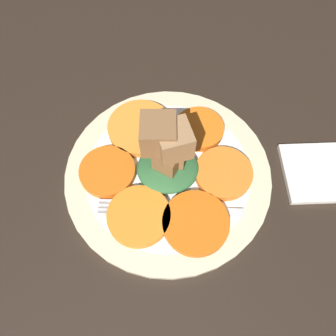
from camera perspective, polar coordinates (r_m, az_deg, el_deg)
table_slab at (r=49.19cm, az=0.00°, el=-1.66°), size 120.00×120.00×2.00cm
plate at (r=47.83cm, az=0.00°, el=-0.87°), size 29.85×29.85×1.05cm
carrot_slice_0 at (r=50.65cm, az=-4.85°, el=7.03°), size 9.94×9.94×1.20cm
carrot_slice_1 at (r=47.45cm, az=-10.48°, el=-0.51°), size 7.98×7.98×1.20cm
carrot_slice_2 at (r=44.19cm, az=-5.09°, el=-8.34°), size 8.52×8.52×1.20cm
carrot_slice_3 at (r=43.87cm, az=4.85°, el=-9.49°), size 8.91×8.91×1.20cm
carrot_slice_4 at (r=47.17cm, az=9.64°, el=-0.87°), size 8.21×8.21×1.20cm
carrot_slice_5 at (r=50.58cm, az=5.44°, el=6.83°), size 7.58×7.58×1.20cm
center_pile at (r=43.51cm, az=-0.04°, el=2.81°), size 8.89×8.29×10.74cm
fork at (r=44.73cm, az=-0.30°, el=-7.31°), size 19.97×3.26×0.40cm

